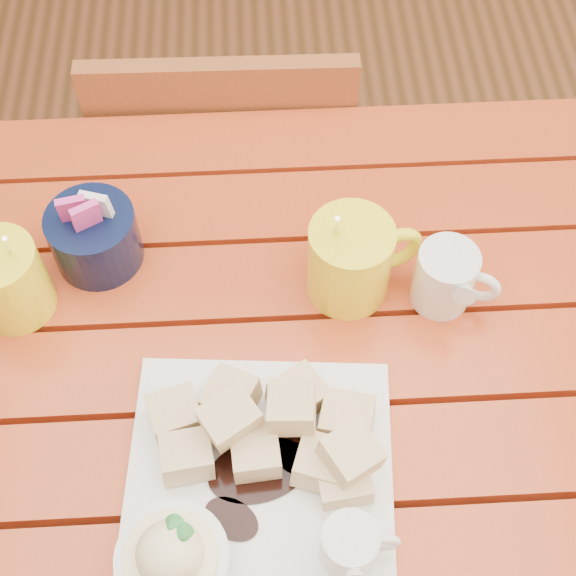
{
  "coord_description": "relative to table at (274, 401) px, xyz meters",
  "views": [
    {
      "loc": [
        -0.01,
        -0.42,
        1.57
      ],
      "look_at": [
        0.02,
        0.05,
        0.82
      ],
      "focal_mm": 50.0,
      "sensor_mm": 36.0,
      "label": 1
    }
  ],
  "objects": [
    {
      "name": "coffee_mug_left",
      "position": [
        -0.3,
        0.09,
        0.16
      ],
      "size": [
        0.13,
        0.09,
        0.15
      ],
      "rotation": [
        0.0,
        0.0,
        0.12
      ],
      "color": "yellow",
      "rests_on": "table"
    },
    {
      "name": "cream_pitcher",
      "position": [
        0.2,
        0.08,
        0.15
      ],
      "size": [
        0.1,
        0.09,
        0.09
      ],
      "rotation": [
        0.0,
        0.0,
        -0.4
      ],
      "color": "white",
      "rests_on": "table"
    },
    {
      "name": "sugar_caddy",
      "position": [
        -0.21,
        0.16,
        0.15
      ],
      "size": [
        0.11,
        0.11,
        0.12
      ],
      "color": "black",
      "rests_on": "table"
    },
    {
      "name": "ground",
      "position": [
        0.0,
        -0.0,
        -0.64
      ],
      "size": [
        5.0,
        5.0,
        0.0
      ],
      "primitive_type": "plane",
      "color": "#523217",
      "rests_on": "ground"
    },
    {
      "name": "table",
      "position": [
        0.0,
        0.0,
        0.0
      ],
      "size": [
        1.2,
        0.79,
        0.75
      ],
      "color": "#AD2C16",
      "rests_on": "ground"
    },
    {
      "name": "coffee_mug_right",
      "position": [
        0.1,
        0.1,
        0.16
      ],
      "size": [
        0.14,
        0.1,
        0.16
      ],
      "rotation": [
        0.0,
        0.0,
        0.25
      ],
      "color": "yellow",
      "rests_on": "table"
    },
    {
      "name": "chair_far",
      "position": [
        -0.05,
        0.52,
        -0.18
      ],
      "size": [
        0.39,
        0.39,
        0.82
      ],
      "rotation": [
        0.0,
        0.0,
        3.12
      ],
      "color": "brown",
      "rests_on": "ground"
    },
    {
      "name": "dessert_plate",
      "position": [
        -0.03,
        -0.16,
        0.14
      ],
      "size": [
        0.3,
        0.3,
        0.11
      ],
      "rotation": [
        0.0,
        0.0,
        -0.08
      ],
      "color": "white",
      "rests_on": "table"
    }
  ]
}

